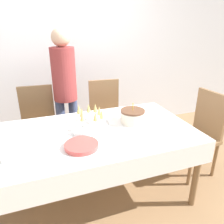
# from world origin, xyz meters

# --- Properties ---
(ground_plane) EXTENTS (12.00, 12.00, 0.00)m
(ground_plane) POSITION_xyz_m (0.00, 0.00, 0.00)
(ground_plane) COLOR #93704C
(wall_back) EXTENTS (8.00, 0.05, 2.70)m
(wall_back) POSITION_xyz_m (0.00, 1.54, 1.35)
(wall_back) COLOR silver
(wall_back) RESTS_ON ground_plane
(dining_table) EXTENTS (1.92, 1.02, 0.72)m
(dining_table) POSITION_xyz_m (0.00, 0.00, 0.62)
(dining_table) COLOR white
(dining_table) RESTS_ON ground_plane
(dining_chair_far_left) EXTENTS (0.45, 0.45, 0.96)m
(dining_chair_far_left) POSITION_xyz_m (-0.42, 0.83, 0.53)
(dining_chair_far_left) COLOR olive
(dining_chair_far_left) RESTS_ON ground_plane
(dining_chair_far_right) EXTENTS (0.46, 0.46, 0.96)m
(dining_chair_far_right) POSITION_xyz_m (0.43, 0.83, 0.53)
(dining_chair_far_right) COLOR olive
(dining_chair_far_right) RESTS_ON ground_plane
(dining_chair_right_end) EXTENTS (0.45, 0.45, 0.96)m
(dining_chair_right_end) POSITION_xyz_m (1.28, 0.01, 0.53)
(dining_chair_right_end) COLOR olive
(dining_chair_right_end) RESTS_ON ground_plane
(birthday_cake) EXTENTS (0.24, 0.24, 0.20)m
(birthday_cake) POSITION_xyz_m (0.46, 0.07, 0.79)
(birthday_cake) COLOR silver
(birthday_cake) RESTS_ON dining_table
(champagne_tray) EXTENTS (0.35, 0.35, 0.18)m
(champagne_tray) POSITION_xyz_m (0.06, 0.15, 0.81)
(champagne_tray) COLOR silver
(champagne_tray) RESTS_ON dining_table
(plate_stack_main) EXTENTS (0.27, 0.27, 0.03)m
(plate_stack_main) POSITION_xyz_m (-0.12, -0.23, 0.74)
(plate_stack_main) COLOR #CC4C47
(plate_stack_main) RESTS_ON dining_table
(plate_stack_dessert) EXTENTS (0.21, 0.21, 0.03)m
(plate_stack_dessert) POSITION_xyz_m (-0.04, 0.02, 0.74)
(plate_stack_dessert) COLOR white
(plate_stack_dessert) RESTS_ON dining_table
(cake_knife) EXTENTS (0.30, 0.08, 0.00)m
(cake_knife) POSITION_xyz_m (0.55, -0.11, 0.73)
(cake_knife) COLOR silver
(cake_knife) RESTS_ON dining_table
(fork_pile) EXTENTS (0.18, 0.09, 0.02)m
(fork_pile) POSITION_xyz_m (-0.61, -0.22, 0.73)
(fork_pile) COLOR silver
(fork_pile) RESTS_ON dining_table
(napkin_pile) EXTENTS (0.15, 0.15, 0.01)m
(napkin_pile) POSITION_xyz_m (-0.65, -0.06, 0.73)
(napkin_pile) COLOR white
(napkin_pile) RESTS_ON dining_table
(person_standing) EXTENTS (0.28, 0.28, 1.60)m
(person_standing) POSITION_xyz_m (-0.07, 0.85, 0.96)
(person_standing) COLOR #3F4C72
(person_standing) RESTS_ON ground_plane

